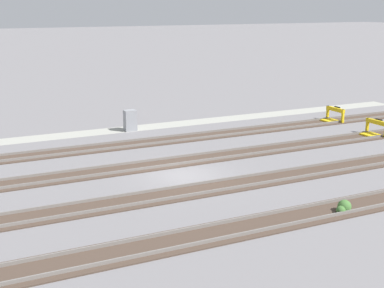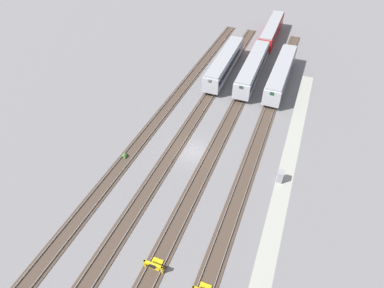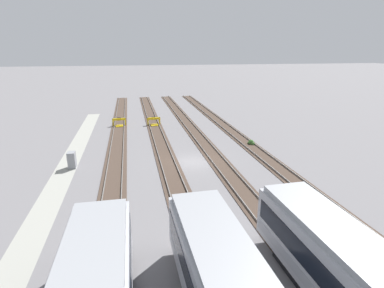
# 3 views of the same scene
# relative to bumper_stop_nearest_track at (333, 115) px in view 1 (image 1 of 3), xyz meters

# --- Properties ---
(ground_plane) EXTENTS (400.00, 400.00, 0.00)m
(ground_plane) POSITION_rel_bumper_stop_nearest_track_xyz_m (17.05, 7.77, -0.51)
(ground_plane) COLOR slate
(service_walkway) EXTENTS (54.00, 2.00, 0.01)m
(service_walkway) POSITION_rel_bumper_stop_nearest_track_xyz_m (17.05, -4.68, -0.51)
(service_walkway) COLOR #9E9E93
(service_walkway) RESTS_ON ground
(rail_track_nearest) EXTENTS (90.00, 2.23, 0.21)m
(rail_track_nearest) POSITION_rel_bumper_stop_nearest_track_xyz_m (17.05, -0.01, -0.47)
(rail_track_nearest) COLOR #47382D
(rail_track_nearest) RESTS_ON ground
(rail_track_near_inner) EXTENTS (90.00, 2.24, 0.21)m
(rail_track_near_inner) POSITION_rel_bumper_stop_nearest_track_xyz_m (17.05, 5.18, -0.47)
(rail_track_near_inner) COLOR #47382D
(rail_track_near_inner) RESTS_ON ground
(rail_track_middle) EXTENTS (90.00, 2.24, 0.21)m
(rail_track_middle) POSITION_rel_bumper_stop_nearest_track_xyz_m (17.05, 10.37, -0.47)
(rail_track_middle) COLOR #47382D
(rail_track_middle) RESTS_ON ground
(rail_track_far_inner) EXTENTS (90.00, 2.23, 0.21)m
(rail_track_far_inner) POSITION_rel_bumper_stop_nearest_track_xyz_m (17.05, 15.56, -0.47)
(rail_track_far_inner) COLOR #47382D
(rail_track_far_inner) RESTS_ON ground
(bumper_stop_nearest_track) EXTENTS (1.37, 2.01, 1.22)m
(bumper_stop_nearest_track) POSITION_rel_bumper_stop_nearest_track_xyz_m (0.00, 0.00, 0.00)
(bumper_stop_nearest_track) COLOR gold
(bumper_stop_nearest_track) RESTS_ON ground
(bumper_stop_near_inner_track) EXTENTS (1.36, 2.01, 1.22)m
(bumper_stop_near_inner_track) POSITION_rel_bumper_stop_nearest_track_xyz_m (0.51, 5.19, 0.00)
(bumper_stop_near_inner_track) COLOR gold
(bumper_stop_near_inner_track) RESTS_ON ground
(electrical_cabinet) EXTENTS (0.90, 0.73, 1.60)m
(electrical_cabinet) POSITION_rel_bumper_stop_nearest_track_xyz_m (16.14, -4.08, 0.29)
(electrical_cabinet) COLOR gray
(electrical_cabinet) RESTS_ON ground
(weed_clump) EXTENTS (0.92, 0.70, 0.64)m
(weed_clump) POSITION_rel_bumper_stop_nearest_track_xyz_m (12.63, 15.95, -0.27)
(weed_clump) COLOR #427033
(weed_clump) RESTS_ON ground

